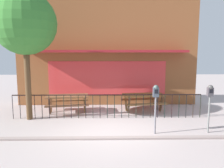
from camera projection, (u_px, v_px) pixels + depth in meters
ground at (107, 132)px, 7.55m from camera, size 40.00×40.00×0.00m
pub_storefront at (107, 53)px, 11.36m from camera, size 8.96×1.27×5.21m
patio_fence_front at (107, 102)px, 9.05m from camera, size 7.55×0.04×0.97m
picnic_table_left at (68, 99)px, 9.89m from camera, size 1.96×1.58×0.79m
picnic_table_right at (143, 98)px, 10.15m from camera, size 1.98×1.61×0.79m
parking_meter_near at (156, 96)px, 7.23m from camera, size 0.18×0.17×1.60m
parking_meter_far at (210, 96)px, 7.32m from camera, size 0.18×0.17×1.59m
street_tree at (25, 24)px, 8.50m from camera, size 2.39×2.39×4.91m
curb_edge at (107, 139)px, 6.93m from camera, size 12.54×0.20×0.11m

